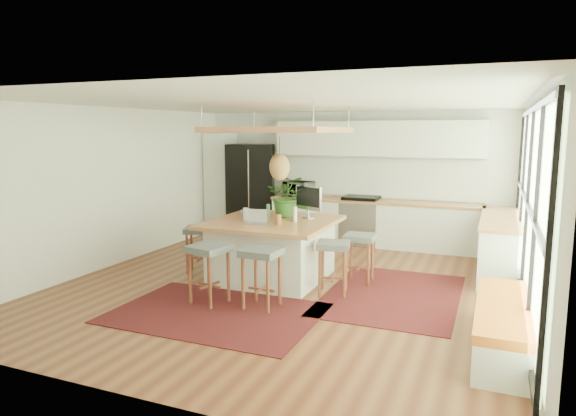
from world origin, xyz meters
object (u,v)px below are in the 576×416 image
at_px(fridge, 251,194).
at_px(stool_right_back, 359,260).
at_px(island, 272,250).
at_px(stool_right_front, 333,270).
at_px(microwave, 299,187).
at_px(island_plant, 286,201).
at_px(laptop, 256,216).
at_px(stool_near_left, 209,278).
at_px(stool_near_right, 262,281).
at_px(stool_left_side, 200,251).
at_px(monitor, 308,202).

relative_size(fridge, stool_right_back, 2.69).
relative_size(island, stool_right_front, 2.45).
xyz_separation_m(stool_right_back, microwave, (-1.99, 2.55, 0.77)).
relative_size(island, stool_right_back, 2.46).
height_order(fridge, island_plant, fridge).
height_order(fridge, laptop, fridge).
xyz_separation_m(stool_near_left, island_plant, (0.37, 1.81, 0.83)).
bearing_deg(microwave, stool_right_front, -44.49).
xyz_separation_m(island, stool_near_left, (-0.31, -1.38, -0.11)).
distance_m(stool_near_right, laptop, 1.24).
relative_size(stool_right_back, microwave, 1.28).
relative_size(fridge, island, 1.09).
distance_m(island, laptop, 0.70).
xyz_separation_m(stool_left_side, microwave, (0.59, 2.97, 0.77)).
relative_size(island, stool_left_side, 2.46).
bearing_deg(stool_near_right, island_plant, 101.78).
bearing_deg(island_plant, stool_right_back, -5.69).
bearing_deg(stool_left_side, stool_right_front, -6.34).
bearing_deg(fridge, stool_near_left, -89.24).
relative_size(island, microwave, 3.15).
bearing_deg(island, monitor, 43.29).
bearing_deg(monitor, stool_right_front, -23.68).
relative_size(stool_right_back, monitor, 1.33).
bearing_deg(microwave, island_plant, -56.63).
distance_m(fridge, laptop, 3.70).
xyz_separation_m(stool_near_left, stool_right_back, (1.63, 1.69, 0.00)).
bearing_deg(laptop, stool_right_front, -14.50).
bearing_deg(stool_near_left, stool_right_front, 35.29).
distance_m(stool_right_front, microwave, 3.77).
height_order(stool_left_side, laptop, laptop).
bearing_deg(microwave, stool_left_side, -84.54).
bearing_deg(stool_right_back, laptop, -154.37).
bearing_deg(stool_left_side, microwave, 78.80).
height_order(monitor, island_plant, monitor).
distance_m(stool_right_front, laptop, 1.39).
height_order(island, laptop, laptop).
distance_m(stool_near_left, stool_right_front, 1.74).
bearing_deg(stool_right_back, island, -166.83).
xyz_separation_m(laptop, monitor, (0.54, 0.79, 0.14)).
height_order(stool_near_right, laptop, laptop).
relative_size(fridge, monitor, 3.57).
xyz_separation_m(stool_near_left, stool_right_front, (1.42, 1.01, 0.00)).
distance_m(stool_right_back, island_plant, 1.52).
bearing_deg(stool_left_side, fridge, 100.38).
height_order(stool_right_back, monitor, monitor).
bearing_deg(stool_right_back, fridge, 140.33).
distance_m(stool_near_right, monitor, 1.88).
bearing_deg(stool_near_left, stool_near_right, 8.99).
height_order(fridge, stool_near_right, fridge).
bearing_deg(fridge, island, -76.59).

